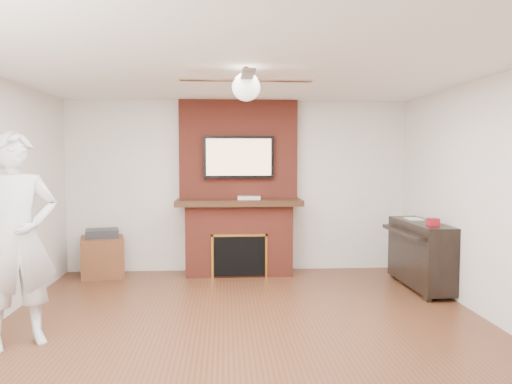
{
  "coord_description": "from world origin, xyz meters",
  "views": [
    {
      "loc": [
        -0.2,
        -4.61,
        1.68
      ],
      "look_at": [
        0.15,
        0.9,
        1.29
      ],
      "focal_mm": 35.0,
      "sensor_mm": 36.0,
      "label": 1
    }
  ],
  "objects": [
    {
      "name": "room_shell",
      "position": [
        0.0,
        0.0,
        1.25
      ],
      "size": [
        5.36,
        5.86,
        2.86
      ],
      "color": "#4C2816",
      "rests_on": "ground"
    },
    {
      "name": "fireplace",
      "position": [
        0.0,
        2.55,
        1.0
      ],
      "size": [
        1.78,
        0.64,
        2.5
      ],
      "color": "maroon",
      "rests_on": "ground"
    },
    {
      "name": "tv",
      "position": [
        0.0,
        2.5,
        1.68
      ],
      "size": [
        1.0,
        0.08,
        0.6
      ],
      "color": "black",
      "rests_on": "fireplace"
    },
    {
      "name": "ceiling_fan",
      "position": [
        -0.0,
        0.0,
        2.33
      ],
      "size": [
        1.21,
        1.21,
        0.31
      ],
      "color": "black",
      "rests_on": "room_shell"
    },
    {
      "name": "person",
      "position": [
        -2.03,
        -0.13,
        0.95
      ],
      "size": [
        0.84,
        0.78,
        1.91
      ],
      "primitive_type": "imported",
      "rotation": [
        0.0,
        0.0,
        0.59
      ],
      "color": "silver",
      "rests_on": "ground"
    },
    {
      "name": "side_table",
      "position": [
        -1.93,
        2.48,
        0.31
      ],
      "size": [
        0.7,
        0.7,
        0.66
      ],
      "rotation": [
        0.0,
        0.0,
        0.25
      ],
      "color": "#5C311A",
      "rests_on": "ground"
    },
    {
      "name": "piano",
      "position": [
        2.29,
        1.54,
        0.46
      ],
      "size": [
        0.52,
        1.32,
        0.95
      ],
      "rotation": [
        0.0,
        0.0,
        0.03
      ],
      "color": "black",
      "rests_on": "ground"
    },
    {
      "name": "cable_box",
      "position": [
        0.14,
        2.45,
        1.1
      ],
      "size": [
        0.32,
        0.19,
        0.05
      ],
      "primitive_type": "cube",
      "rotation": [
        0.0,
        0.0,
        -0.02
      ],
      "color": "silver",
      "rests_on": "fireplace"
    },
    {
      "name": "candle_orange",
      "position": [
        -0.24,
        2.36,
        0.06
      ],
      "size": [
        0.07,
        0.07,
        0.12
      ],
      "primitive_type": "cylinder",
      "color": "#C55817",
      "rests_on": "ground"
    },
    {
      "name": "candle_green",
      "position": [
        -0.01,
        2.37,
        0.05
      ],
      "size": [
        0.07,
        0.07,
        0.1
      ],
      "primitive_type": "cylinder",
      "color": "green",
      "rests_on": "ground"
    },
    {
      "name": "candle_cream",
      "position": [
        0.02,
        2.31,
        0.05
      ],
      "size": [
        0.08,
        0.08,
        0.1
      ],
      "primitive_type": "cylinder",
      "color": "beige",
      "rests_on": "ground"
    },
    {
      "name": "candle_blue",
      "position": [
        0.14,
        2.3,
        0.04
      ],
      "size": [
        0.06,
        0.06,
        0.08
      ],
      "primitive_type": "cylinder",
      "color": "#3660A3",
      "rests_on": "ground"
    }
  ]
}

